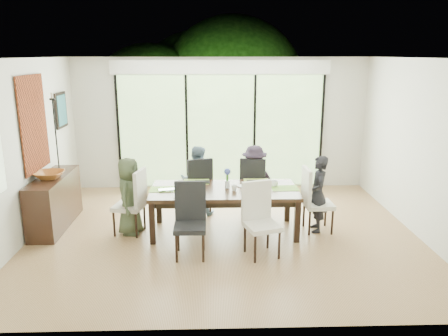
{
  "coord_description": "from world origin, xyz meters",
  "views": [
    {
      "loc": [
        -0.2,
        -6.45,
        2.76
      ],
      "look_at": [
        0.0,
        0.25,
        1.0
      ],
      "focal_mm": 35.0,
      "sensor_mm": 36.0,
      "label": 1
    }
  ],
  "objects_px": {
    "person_right_end": "(318,194)",
    "laptop": "(169,191)",
    "table_top": "(224,191)",
    "chair_left_end": "(128,201)",
    "chair_far_left": "(197,185)",
    "cup_a": "(180,184)",
    "vase": "(227,184)",
    "person_far_left": "(197,180)",
    "cup_b": "(234,188)",
    "chair_right_end": "(319,199)",
    "sideboard": "(55,202)",
    "chair_near_right": "(262,220)",
    "person_far_right": "(254,180)",
    "cup_c": "(274,184)",
    "person_left_end": "(129,196)",
    "chair_near_left": "(190,221)",
    "bowl": "(50,175)",
    "chair_far_right": "(254,184)"
  },
  "relations": [
    {
      "from": "person_right_end",
      "to": "laptop",
      "type": "xyz_separation_m",
      "value": [
        -2.33,
        -0.1,
        0.11
      ]
    },
    {
      "from": "table_top",
      "to": "chair_left_end",
      "type": "distance_m",
      "value": 1.51
    },
    {
      "from": "table_top",
      "to": "chair_far_left",
      "type": "relative_size",
      "value": 2.18
    },
    {
      "from": "cup_a",
      "to": "vase",
      "type": "bearing_deg",
      "value": -7.59
    },
    {
      "from": "person_far_left",
      "to": "cup_b",
      "type": "xyz_separation_m",
      "value": [
        0.6,
        -0.93,
        0.14
      ]
    },
    {
      "from": "chair_right_end",
      "to": "sideboard",
      "type": "bearing_deg",
      "value": 83.51
    },
    {
      "from": "cup_a",
      "to": "cup_b",
      "type": "distance_m",
      "value": 0.89
    },
    {
      "from": "chair_far_left",
      "to": "sideboard",
      "type": "relative_size",
      "value": 0.69
    },
    {
      "from": "person_far_left",
      "to": "vase",
      "type": "bearing_deg",
      "value": 129.31
    },
    {
      "from": "chair_right_end",
      "to": "chair_near_right",
      "type": "relative_size",
      "value": 1.0
    },
    {
      "from": "person_right_end",
      "to": "vase",
      "type": "xyz_separation_m",
      "value": [
        -1.43,
        0.05,
        0.16
      ]
    },
    {
      "from": "person_right_end",
      "to": "person_far_right",
      "type": "distance_m",
      "value": 1.25
    },
    {
      "from": "cup_c",
      "to": "person_left_end",
      "type": "bearing_deg",
      "value": -177.49
    },
    {
      "from": "chair_near_left",
      "to": "cup_b",
      "type": "bearing_deg",
      "value": 49.94
    },
    {
      "from": "person_far_right",
      "to": "person_left_end",
      "type": "bearing_deg",
      "value": 11.41
    },
    {
      "from": "table_top",
      "to": "bowl",
      "type": "height_order",
      "value": "bowl"
    },
    {
      "from": "table_top",
      "to": "chair_near_left",
      "type": "bearing_deg",
      "value": -119.89
    },
    {
      "from": "chair_right_end",
      "to": "sideboard",
      "type": "xyz_separation_m",
      "value": [
        -4.26,
        0.31,
        -0.1
      ]
    },
    {
      "from": "laptop",
      "to": "cup_a",
      "type": "distance_m",
      "value": 0.29
    },
    {
      "from": "chair_near_right",
      "to": "person_far_left",
      "type": "bearing_deg",
      "value": 101.14
    },
    {
      "from": "chair_far_left",
      "to": "person_right_end",
      "type": "height_order",
      "value": "person_right_end"
    },
    {
      "from": "cup_c",
      "to": "bowl",
      "type": "bearing_deg",
      "value": 178.19
    },
    {
      "from": "person_far_right",
      "to": "person_right_end",
      "type": "bearing_deg",
      "value": 127.43
    },
    {
      "from": "chair_left_end",
      "to": "chair_far_right",
      "type": "height_order",
      "value": "same"
    },
    {
      "from": "table_top",
      "to": "chair_near_right",
      "type": "xyz_separation_m",
      "value": [
        0.5,
        -0.87,
        -0.16
      ]
    },
    {
      "from": "chair_far_right",
      "to": "chair_right_end",
      "type": "bearing_deg",
      "value": 150.88
    },
    {
      "from": "chair_far_left",
      "to": "sideboard",
      "type": "height_order",
      "value": "chair_far_left"
    },
    {
      "from": "person_left_end",
      "to": "cup_b",
      "type": "bearing_deg",
      "value": -82.96
    },
    {
      "from": "chair_near_left",
      "to": "cup_b",
      "type": "distance_m",
      "value": 1.03
    },
    {
      "from": "chair_near_left",
      "to": "cup_c",
      "type": "distance_m",
      "value": 1.64
    },
    {
      "from": "person_right_end",
      "to": "cup_a",
      "type": "height_order",
      "value": "person_right_end"
    },
    {
      "from": "person_left_end",
      "to": "person_far_left",
      "type": "relative_size",
      "value": 1.0
    },
    {
      "from": "cup_b",
      "to": "table_top",
      "type": "bearing_deg",
      "value": 146.31
    },
    {
      "from": "chair_right_end",
      "to": "person_far_right",
      "type": "bearing_deg",
      "value": 46.57
    },
    {
      "from": "person_far_left",
      "to": "person_far_right",
      "type": "height_order",
      "value": "same"
    },
    {
      "from": "cup_c",
      "to": "sideboard",
      "type": "bearing_deg",
      "value": 176.58
    },
    {
      "from": "chair_far_left",
      "to": "person_far_left",
      "type": "height_order",
      "value": "person_far_left"
    },
    {
      "from": "cup_c",
      "to": "bowl",
      "type": "relative_size",
      "value": 0.26
    },
    {
      "from": "chair_far_right",
      "to": "sideboard",
      "type": "xyz_separation_m",
      "value": [
        -3.31,
        -0.54,
        -0.1
      ]
    },
    {
      "from": "cup_a",
      "to": "person_right_end",
      "type": "bearing_deg",
      "value": -3.94
    },
    {
      "from": "chair_near_left",
      "to": "laptop",
      "type": "relative_size",
      "value": 3.33
    },
    {
      "from": "person_left_end",
      "to": "chair_right_end",
      "type": "bearing_deg",
      "value": -79.45
    },
    {
      "from": "table_top",
      "to": "vase",
      "type": "relative_size",
      "value": 20.0
    },
    {
      "from": "person_far_left",
      "to": "bowl",
      "type": "relative_size",
      "value": 2.73
    },
    {
      "from": "vase",
      "to": "cup_b",
      "type": "bearing_deg",
      "value": -56.31
    },
    {
      "from": "chair_far_left",
      "to": "laptop",
      "type": "height_order",
      "value": "chair_far_left"
    },
    {
      "from": "chair_far_left",
      "to": "chair_near_left",
      "type": "bearing_deg",
      "value": 71.12
    },
    {
      "from": "chair_near_left",
      "to": "person_right_end",
      "type": "xyz_separation_m",
      "value": [
        1.98,
        0.87,
        0.09
      ]
    },
    {
      "from": "chair_right_end",
      "to": "person_far_left",
      "type": "relative_size",
      "value": 0.85
    },
    {
      "from": "cup_c",
      "to": "chair_left_end",
      "type": "bearing_deg",
      "value": -177.51
    }
  ]
}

